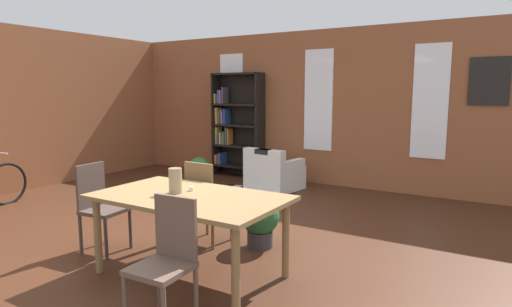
# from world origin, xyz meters

# --- Properties ---
(ground_plane) EXTENTS (10.77, 10.77, 0.00)m
(ground_plane) POSITION_xyz_m (0.00, 0.00, 0.00)
(ground_plane) COLOR #432416
(back_wall_brick) EXTENTS (9.29, 0.12, 2.83)m
(back_wall_brick) POSITION_xyz_m (0.00, 3.95, 1.42)
(back_wall_brick) COLOR brown
(back_wall_brick) RESTS_ON ground
(window_pane_0) EXTENTS (0.55, 0.02, 1.84)m
(window_pane_0) POSITION_xyz_m (-1.93, 3.88, 1.56)
(window_pane_0) COLOR white
(window_pane_1) EXTENTS (0.55, 0.02, 1.84)m
(window_pane_1) POSITION_xyz_m (0.00, 3.88, 1.56)
(window_pane_1) COLOR white
(window_pane_2) EXTENTS (0.55, 0.02, 1.84)m
(window_pane_2) POSITION_xyz_m (1.93, 3.88, 1.56)
(window_pane_2) COLOR white
(dining_table) EXTENTS (1.78, 1.03, 0.77)m
(dining_table) POSITION_xyz_m (0.60, -0.51, 0.69)
(dining_table) COLOR olive
(dining_table) RESTS_ON ground
(vase_on_table) EXTENTS (0.12, 0.12, 0.24)m
(vase_on_table) POSITION_xyz_m (0.43, -0.51, 0.89)
(vase_on_table) COLOR #998466
(vase_on_table) RESTS_ON dining_table
(tealight_candle_0) EXTENTS (0.04, 0.04, 0.04)m
(tealight_candle_0) POSITION_xyz_m (0.50, -0.36, 0.79)
(tealight_candle_0) COLOR silver
(tealight_candle_0) RESTS_ON dining_table
(dining_chair_head_left) EXTENTS (0.44, 0.44, 0.95)m
(dining_chair_head_left) POSITION_xyz_m (-0.66, -0.52, 0.51)
(dining_chair_head_left) COLOR #443630
(dining_chair_head_left) RESTS_ON ground
(dining_chair_far_left) EXTENTS (0.40, 0.40, 0.95)m
(dining_chair_far_left) POSITION_xyz_m (0.20, 0.23, 0.51)
(dining_chair_far_left) COLOR brown
(dining_chair_far_left) RESTS_ON ground
(dining_chair_near_right) EXTENTS (0.42, 0.42, 0.95)m
(dining_chair_near_right) POSITION_xyz_m (1.00, -1.25, 0.51)
(dining_chair_near_right) COLOR brown
(dining_chair_near_right) RESTS_ON ground
(bookshelf_tall) EXTENTS (1.08, 0.32, 2.09)m
(bookshelf_tall) POSITION_xyz_m (-1.75, 3.70, 1.05)
(bookshelf_tall) COLOR black
(bookshelf_tall) RESTS_ON ground
(armchair_white) EXTENTS (0.90, 0.90, 0.75)m
(armchair_white) POSITION_xyz_m (-0.45, 2.99, 0.28)
(armchair_white) COLOR silver
(armchair_white) RESTS_ON ground
(potted_plant_by_shelf) EXTENTS (0.43, 0.43, 0.57)m
(potted_plant_by_shelf) POSITION_xyz_m (0.78, 0.46, 0.32)
(potted_plant_by_shelf) COLOR #333338
(potted_plant_by_shelf) RESTS_ON ground
(potted_plant_corner) EXTENTS (0.38, 0.38, 0.50)m
(potted_plant_corner) POSITION_xyz_m (-1.89, 2.71, 0.26)
(potted_plant_corner) COLOR silver
(potted_plant_corner) RESTS_ON ground
(striped_rug) EXTENTS (1.38, 1.06, 0.01)m
(striped_rug) POSITION_xyz_m (-0.68, 2.44, 0.00)
(striped_rug) COLOR black
(striped_rug) RESTS_ON ground
(framed_picture) EXTENTS (0.56, 0.03, 0.72)m
(framed_picture) POSITION_xyz_m (2.75, 3.88, 1.87)
(framed_picture) COLOR black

